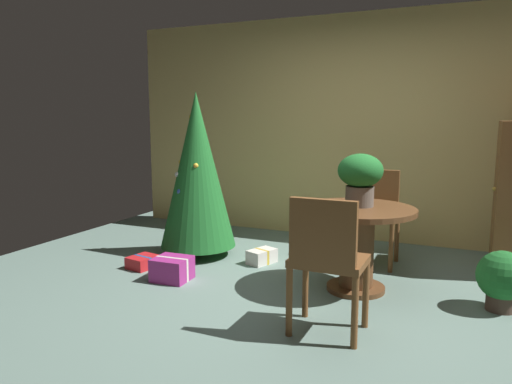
{
  "coord_description": "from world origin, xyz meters",
  "views": [
    {
      "loc": [
        1.12,
        -3.45,
        1.44
      ],
      "look_at": [
        -0.55,
        0.29,
        0.8
      ],
      "focal_mm": 33.81,
      "sensor_mm": 36.0,
      "label": 1
    }
  ],
  "objects_px": {
    "wooden_chair_near": "(326,256)",
    "gift_box_purple": "(172,269)",
    "wooden_chair_far": "(376,210)",
    "gift_box_cream": "(262,256)",
    "flower_vase": "(360,175)",
    "round_dining_table": "(357,238)",
    "potted_plant": "(502,278)",
    "holiday_tree": "(197,170)",
    "gift_box_red": "(143,262)"
  },
  "relations": [
    {
      "from": "gift_box_cream",
      "to": "potted_plant",
      "type": "relative_size",
      "value": 0.72
    },
    {
      "from": "flower_vase",
      "to": "gift_box_red",
      "type": "height_order",
      "value": "flower_vase"
    },
    {
      "from": "holiday_tree",
      "to": "gift_box_cream",
      "type": "height_order",
      "value": "holiday_tree"
    },
    {
      "from": "gift_box_purple",
      "to": "potted_plant",
      "type": "distance_m",
      "value": 2.67
    },
    {
      "from": "holiday_tree",
      "to": "gift_box_red",
      "type": "height_order",
      "value": "holiday_tree"
    },
    {
      "from": "round_dining_table",
      "to": "flower_vase",
      "type": "xyz_separation_m",
      "value": [
        -0.0,
        0.06,
        0.51
      ]
    },
    {
      "from": "wooden_chair_near",
      "to": "holiday_tree",
      "type": "distance_m",
      "value": 2.2
    },
    {
      "from": "wooden_chair_far",
      "to": "gift_box_purple",
      "type": "distance_m",
      "value": 2.05
    },
    {
      "from": "holiday_tree",
      "to": "gift_box_purple",
      "type": "distance_m",
      "value": 1.13
    },
    {
      "from": "gift_box_cream",
      "to": "gift_box_red",
      "type": "bearing_deg",
      "value": -148.7
    },
    {
      "from": "wooden_chair_far",
      "to": "wooden_chair_near",
      "type": "height_order",
      "value": "wooden_chair_near"
    },
    {
      "from": "flower_vase",
      "to": "holiday_tree",
      "type": "bearing_deg",
      "value": 169.86
    },
    {
      "from": "flower_vase",
      "to": "gift_box_red",
      "type": "bearing_deg",
      "value": -171.67
    },
    {
      "from": "gift_box_purple",
      "to": "gift_box_cream",
      "type": "xyz_separation_m",
      "value": [
        0.53,
        0.78,
        -0.03
      ]
    },
    {
      "from": "wooden_chair_far",
      "to": "wooden_chair_near",
      "type": "xyz_separation_m",
      "value": [
        0.0,
        -1.78,
        0.02
      ]
    },
    {
      "from": "round_dining_table",
      "to": "gift_box_purple",
      "type": "relative_size",
      "value": 2.9
    },
    {
      "from": "wooden_chair_far",
      "to": "gift_box_cream",
      "type": "height_order",
      "value": "wooden_chair_far"
    },
    {
      "from": "wooden_chair_near",
      "to": "holiday_tree",
      "type": "bearing_deg",
      "value": 143.33
    },
    {
      "from": "flower_vase",
      "to": "wooden_chair_far",
      "type": "bearing_deg",
      "value": 89.65
    },
    {
      "from": "round_dining_table",
      "to": "potted_plant",
      "type": "xyz_separation_m",
      "value": [
        1.09,
        0.01,
        -0.2
      ]
    },
    {
      "from": "wooden_chair_near",
      "to": "gift_box_purple",
      "type": "bearing_deg",
      "value": 161.66
    },
    {
      "from": "round_dining_table",
      "to": "potted_plant",
      "type": "relative_size",
      "value": 2.06
    },
    {
      "from": "holiday_tree",
      "to": "gift_box_red",
      "type": "xyz_separation_m",
      "value": [
        -0.26,
        -0.6,
        -0.84
      ]
    },
    {
      "from": "holiday_tree",
      "to": "wooden_chair_far",
      "type": "bearing_deg",
      "value": 15.63
    },
    {
      "from": "gift_box_cream",
      "to": "flower_vase",
      "type": "bearing_deg",
      "value": -16.94
    },
    {
      "from": "flower_vase",
      "to": "gift_box_purple",
      "type": "relative_size",
      "value": 1.34
    },
    {
      "from": "gift_box_red",
      "to": "gift_box_purple",
      "type": "bearing_deg",
      "value": -21.66
    },
    {
      "from": "wooden_chair_near",
      "to": "holiday_tree",
      "type": "height_order",
      "value": "holiday_tree"
    },
    {
      "from": "gift_box_red",
      "to": "gift_box_cream",
      "type": "bearing_deg",
      "value": 31.3
    },
    {
      "from": "wooden_chair_far",
      "to": "potted_plant",
      "type": "bearing_deg",
      "value": -37.74
    },
    {
      "from": "flower_vase",
      "to": "potted_plant",
      "type": "distance_m",
      "value": 1.3
    },
    {
      "from": "round_dining_table",
      "to": "gift_box_purple",
      "type": "xyz_separation_m",
      "value": [
        -1.54,
        -0.42,
        -0.35
      ]
    },
    {
      "from": "wooden_chair_far",
      "to": "gift_box_cream",
      "type": "bearing_deg",
      "value": -154.22
    },
    {
      "from": "wooden_chair_far",
      "to": "gift_box_cream",
      "type": "xyz_separation_m",
      "value": [
        -1.01,
        -0.49,
        -0.46
      ]
    },
    {
      "from": "wooden_chair_near",
      "to": "potted_plant",
      "type": "relative_size",
      "value": 2.05
    },
    {
      "from": "gift_box_purple",
      "to": "gift_box_red",
      "type": "height_order",
      "value": "gift_box_purple"
    },
    {
      "from": "gift_box_red",
      "to": "wooden_chair_far",
      "type": "bearing_deg",
      "value": 28.58
    },
    {
      "from": "wooden_chair_far",
      "to": "holiday_tree",
      "type": "distance_m",
      "value": 1.84
    },
    {
      "from": "round_dining_table",
      "to": "gift_box_purple",
      "type": "distance_m",
      "value": 1.64
    },
    {
      "from": "round_dining_table",
      "to": "wooden_chair_near",
      "type": "height_order",
      "value": "wooden_chair_near"
    },
    {
      "from": "flower_vase",
      "to": "gift_box_purple",
      "type": "xyz_separation_m",
      "value": [
        -1.54,
        -0.47,
        -0.86
      ]
    },
    {
      "from": "wooden_chair_far",
      "to": "round_dining_table",
      "type": "bearing_deg",
      "value": -90.0
    },
    {
      "from": "holiday_tree",
      "to": "gift_box_cream",
      "type": "xyz_separation_m",
      "value": [
        0.73,
        -0.0,
        -0.83
      ]
    },
    {
      "from": "wooden_chair_far",
      "to": "gift_box_red",
      "type": "bearing_deg",
      "value": -151.42
    },
    {
      "from": "flower_vase",
      "to": "wooden_chair_near",
      "type": "xyz_separation_m",
      "value": [
        0.0,
        -0.99,
        -0.42
      ]
    },
    {
      "from": "flower_vase",
      "to": "gift_box_cream",
      "type": "xyz_separation_m",
      "value": [
        -1.01,
        0.31,
        -0.89
      ]
    },
    {
      "from": "gift_box_red",
      "to": "potted_plant",
      "type": "height_order",
      "value": "potted_plant"
    },
    {
      "from": "flower_vase",
      "to": "gift_box_purple",
      "type": "height_order",
      "value": "flower_vase"
    },
    {
      "from": "flower_vase",
      "to": "wooden_chair_far",
      "type": "xyz_separation_m",
      "value": [
        0.0,
        0.8,
        -0.43
      ]
    },
    {
      "from": "gift_box_purple",
      "to": "potted_plant",
      "type": "relative_size",
      "value": 0.71
    }
  ]
}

